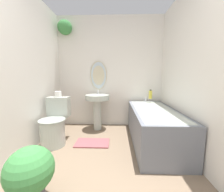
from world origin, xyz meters
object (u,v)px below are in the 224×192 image
(pedestal_sink, at_px, (97,105))
(potted_plant, at_px, (30,173))
(toilet, at_px, (55,125))
(toilet_paper_roll, at_px, (58,94))
(shampoo_bottle, at_px, (150,94))
(bathtub, at_px, (153,125))

(pedestal_sink, height_order, potted_plant, pedestal_sink)
(toilet, distance_m, toilet_paper_roll, 0.53)
(toilet, relative_size, shampoo_bottle, 3.92)
(pedestal_sink, relative_size, potted_plant, 1.56)
(potted_plant, bearing_deg, pedestal_sink, 80.10)
(toilet, distance_m, pedestal_sink, 0.93)
(toilet, bearing_deg, toilet_paper_roll, 90.00)
(bathtub, xyz_separation_m, shampoo_bottle, (0.09, 0.65, 0.44))
(toilet, height_order, toilet_paper_roll, toilet_paper_roll)
(bathtub, height_order, shampoo_bottle, shampoo_bottle)
(pedestal_sink, height_order, bathtub, pedestal_sink)
(shampoo_bottle, bearing_deg, potted_plant, -127.20)
(toilet_paper_roll, bearing_deg, shampoo_bottle, 17.46)
(potted_plant, relative_size, toilet_paper_roll, 4.87)
(bathtub, bearing_deg, toilet, -176.63)
(pedestal_sink, relative_size, toilet_paper_roll, 7.59)
(shampoo_bottle, bearing_deg, bathtub, -97.81)
(toilet, relative_size, pedestal_sink, 0.90)
(potted_plant, xyz_separation_m, toilet_paper_roll, (-0.31, 1.33, 0.49))
(toilet, xyz_separation_m, toilet_paper_roll, (0.00, 0.20, 0.49))
(pedestal_sink, bearing_deg, bathtub, -28.51)
(bathtub, relative_size, potted_plant, 2.96)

